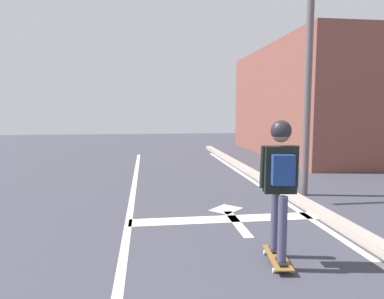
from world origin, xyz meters
TOP-DOWN VIEW (x-y plane):
  - lane_line_center at (-0.04, 6.00)m, footprint 0.12×20.00m
  - lane_line_curbside at (3.16, 6.00)m, footprint 0.12×20.00m
  - stop_bar at (1.64, 6.64)m, footprint 3.34×0.40m
  - lane_arrow_stem at (1.80, 6.39)m, footprint 0.16×1.40m
  - lane_arrow_head at (1.80, 7.24)m, footprint 0.71×0.71m
  - curb_strip at (3.41, 6.00)m, footprint 0.24×24.00m
  - skateboard at (1.90, 4.80)m, footprint 0.32×0.80m
  - skater at (1.90, 4.79)m, footprint 0.47×0.63m
  - traffic_signal_mast at (3.00, 8.14)m, footprint 4.11×0.34m
  - building_block at (10.02, 15.34)m, footprint 9.42×9.21m

SIDE VIEW (x-z plane):
  - lane_line_center at x=-0.04m, z-range 0.00..0.01m
  - lane_line_curbside at x=3.16m, z-range 0.00..0.01m
  - stop_bar at x=1.64m, z-range 0.00..0.01m
  - lane_arrow_stem at x=1.80m, z-range 0.00..0.01m
  - lane_arrow_head at x=1.80m, z-range 0.00..0.01m
  - skateboard at x=1.90m, z-range 0.03..0.11m
  - curb_strip at x=3.41m, z-range 0.00..0.14m
  - skater at x=1.90m, z-range 0.32..2.03m
  - building_block at x=10.02m, z-range 0.00..4.62m
  - traffic_signal_mast at x=3.00m, z-range 0.96..6.66m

